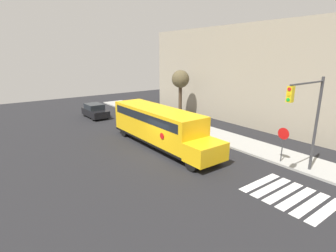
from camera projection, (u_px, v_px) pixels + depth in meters
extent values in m
plane|color=black|center=(162.00, 154.00, 18.95)|extent=(60.00, 60.00, 0.00)
cube|color=#9E9E99|center=(223.00, 137.00, 22.67)|extent=(44.00, 3.00, 0.15)
cube|color=#9E937F|center=(272.00, 77.00, 25.13)|extent=(32.00, 4.00, 9.84)
cube|color=white|center=(260.00, 182.00, 14.81)|extent=(0.50, 3.20, 0.01)
cube|color=white|center=(271.00, 187.00, 14.27)|extent=(0.50, 3.20, 0.01)
cube|color=white|center=(283.00, 193.00, 13.72)|extent=(0.50, 3.20, 0.01)
cube|color=white|center=(296.00, 198.00, 13.18)|extent=(0.50, 3.20, 0.01)
cube|color=white|center=(311.00, 204.00, 12.64)|extent=(0.50, 3.20, 0.01)
cube|color=white|center=(326.00, 211.00, 12.10)|extent=(0.50, 3.20, 0.01)
cube|color=yellow|center=(156.00, 124.00, 20.68)|extent=(9.32, 2.50, 2.51)
cube|color=yellow|center=(206.00, 152.00, 16.58)|extent=(1.75, 2.50, 1.20)
cube|color=black|center=(157.00, 138.00, 20.99)|extent=(9.32, 2.54, 0.16)
cube|color=black|center=(156.00, 115.00, 20.50)|extent=(8.58, 2.53, 0.64)
cylinder|color=red|center=(162.00, 136.00, 17.99)|extent=(0.44, 0.02, 0.44)
cylinder|color=black|center=(216.00, 156.00, 17.41)|extent=(1.00, 0.30, 1.00)
cylinder|color=black|center=(192.00, 163.00, 16.17)|extent=(1.00, 0.30, 1.00)
cylinder|color=black|center=(145.00, 127.00, 24.30)|extent=(1.00, 0.30, 1.00)
cylinder|color=black|center=(124.00, 131.00, 23.06)|extent=(1.00, 0.30, 1.00)
cube|color=black|center=(95.00, 112.00, 29.86)|extent=(4.02, 1.82, 0.74)
cube|color=#1E2328|center=(94.00, 106.00, 29.87)|extent=(2.25, 1.68, 0.60)
cylinder|color=black|center=(107.00, 116.00, 29.36)|extent=(0.64, 0.22, 0.64)
cylinder|color=black|center=(93.00, 118.00, 28.45)|extent=(0.64, 0.22, 0.64)
cylinder|color=black|center=(98.00, 112.00, 31.42)|extent=(0.64, 0.22, 0.64)
cylinder|color=black|center=(85.00, 114.00, 30.51)|extent=(0.64, 0.22, 0.64)
cylinder|color=#38383A|center=(282.00, 148.00, 17.14)|extent=(0.07, 0.07, 2.11)
cylinder|color=red|center=(283.00, 134.00, 16.84)|extent=(0.77, 0.03, 0.77)
cylinder|color=#38383A|center=(316.00, 126.00, 15.46)|extent=(0.16, 0.16, 5.80)
cylinder|color=#38383A|center=(308.00, 83.00, 13.76)|extent=(0.10, 3.44, 0.10)
cube|color=yellow|center=(290.00, 94.00, 12.95)|extent=(0.28, 0.28, 0.80)
cylinder|color=red|center=(289.00, 89.00, 12.79)|extent=(0.18, 0.02, 0.18)
cylinder|color=#EAB214|center=(289.00, 95.00, 12.86)|extent=(0.18, 0.02, 0.18)
cylinder|color=green|center=(288.00, 100.00, 12.93)|extent=(0.18, 0.02, 0.18)
cylinder|color=#423323|center=(180.00, 101.00, 30.10)|extent=(0.40, 0.40, 3.73)
sphere|color=brown|center=(180.00, 79.00, 29.44)|extent=(1.98, 1.98, 1.98)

